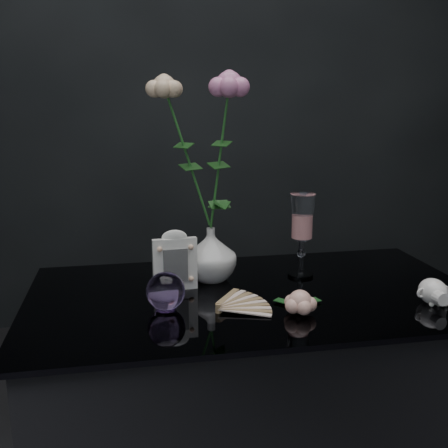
{
  "coord_description": "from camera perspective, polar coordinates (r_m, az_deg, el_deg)",
  "views": [
    {
      "loc": [
        -0.29,
        -1.08,
        1.2
      ],
      "look_at": [
        -0.07,
        0.09,
        0.92
      ],
      "focal_mm": 42.0,
      "sensor_mm": 36.0,
      "label": 1
    }
  ],
  "objects": [
    {
      "name": "table",
      "position": [
        1.42,
        3.08,
        -21.93
      ],
      "size": [
        1.05,
        0.58,
        0.76
      ],
      "color": "black",
      "rests_on": "ground"
    },
    {
      "name": "vase",
      "position": [
        1.31,
        -1.44,
        -3.31
      ],
      "size": [
        0.14,
        0.14,
        0.13
      ],
      "primitive_type": "imported",
      "rotation": [
        0.0,
        0.0,
        -0.09
      ],
      "color": "silver",
      "rests_on": "table"
    },
    {
      "name": "wine_glass",
      "position": [
        1.34,
        8.46,
        -1.26
      ],
      "size": [
        0.09,
        0.09,
        0.21
      ],
      "primitive_type": null,
      "rotation": [
        0.0,
        0.0,
        0.43
      ],
      "color": "white",
      "rests_on": "table"
    },
    {
      "name": "picture_frame",
      "position": [
        1.24,
        -5.36,
        -3.92
      ],
      "size": [
        0.12,
        0.09,
        0.15
      ],
      "primitive_type": null,
      "rotation": [
        0.0,
        0.0,
        0.08
      ],
      "color": "white",
      "rests_on": "table"
    },
    {
      "name": "paperweight",
      "position": [
        1.14,
        -6.37,
        -7.29
      ],
      "size": [
        0.11,
        0.11,
        0.08
      ],
      "primitive_type": null,
      "rotation": [
        0.0,
        0.0,
        -0.34
      ],
      "color": "#A07BC8",
      "rests_on": "table"
    },
    {
      "name": "paper_fan",
      "position": [
        1.13,
        -0.6,
        -9.06
      ],
      "size": [
        0.23,
        0.19,
        0.02
      ],
      "primitive_type": null,
      "rotation": [
        0.0,
        0.0,
        0.04
      ],
      "color": "#F7EEC6",
      "rests_on": "table"
    },
    {
      "name": "loose_rose",
      "position": [
        1.13,
        8.27,
        -8.41
      ],
      "size": [
        0.15,
        0.18,
        0.05
      ],
      "primitive_type": null,
      "rotation": [
        0.0,
        0.0,
        -0.23
      ],
      "color": "#EEAD99",
      "rests_on": "table"
    },
    {
      "name": "pearl_jar",
      "position": [
        1.26,
        21.8,
        -6.72
      ],
      "size": [
        0.22,
        0.23,
        0.06
      ],
      "primitive_type": null,
      "rotation": [
        0.0,
        0.0,
        0.08
      ],
      "color": "white",
      "rests_on": "table"
    },
    {
      "name": "roses",
      "position": [
        1.26,
        -2.3,
        8.83
      ],
      "size": [
        0.23,
        0.11,
        0.43
      ],
      "color": "beige",
      "rests_on": "vase"
    }
  ]
}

